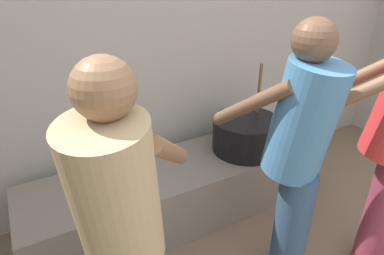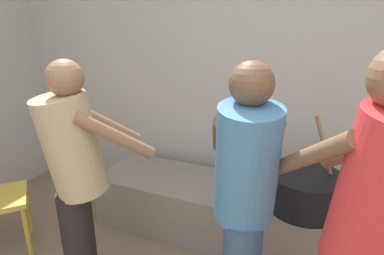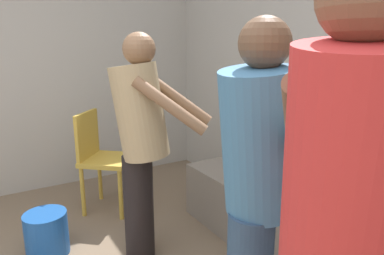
# 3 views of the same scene
# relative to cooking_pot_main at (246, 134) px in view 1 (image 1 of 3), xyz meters

# --- Properties ---
(block_enclosure_rear) EXTENTS (5.27, 0.20, 2.38)m
(block_enclosure_rear) POSITION_rel_cooking_pot_main_xyz_m (-0.44, 0.56, 0.62)
(block_enclosure_rear) COLOR #ADA8A0
(block_enclosure_rear) RESTS_ON ground_plane
(hearth_ledge) EXTENTS (2.28, 0.60, 0.45)m
(hearth_ledge) POSITION_rel_cooking_pot_main_xyz_m (-0.51, 0.04, -0.35)
(hearth_ledge) COLOR slate
(hearth_ledge) RESTS_ON ground_plane
(cooking_pot_main) EXTENTS (0.51, 0.51, 0.71)m
(cooking_pot_main) POSITION_rel_cooking_pot_main_xyz_m (0.00, 0.00, 0.00)
(cooking_pot_main) COLOR black
(cooking_pot_main) RESTS_ON hearth_ledge
(cook_in_blue_shirt) EXTENTS (0.51, 0.71, 1.54)m
(cook_in_blue_shirt) POSITION_rel_cooking_pot_main_xyz_m (-0.25, -0.73, 0.30)
(cook_in_blue_shirt) COLOR navy
(cook_in_blue_shirt) RESTS_ON ground_plane
(cook_in_tan_shirt) EXTENTS (0.65, 0.70, 1.51)m
(cook_in_tan_shirt) POSITION_rel_cooking_pot_main_xyz_m (-1.24, -0.84, 0.28)
(cook_in_tan_shirt) COLOR black
(cook_in_tan_shirt) RESTS_ON ground_plane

